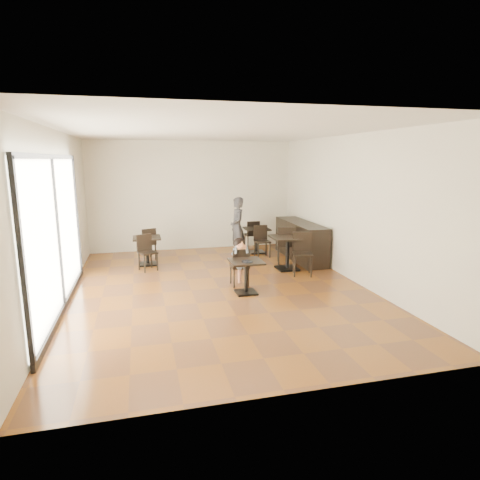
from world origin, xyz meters
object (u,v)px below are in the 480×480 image
object	(u,v)px
adult_patron	(237,227)
chair_left_b	(148,253)
chair_left_a	(147,244)
chair_mid_a	(286,245)
chair_mid_b	(303,254)
cafe_table_back	(257,240)
chair_back_b	(262,242)
cafe_table_left	(147,251)
cafe_table_mid	(287,253)
child_table	(246,277)
child	(239,262)
chair_back_a	(252,235)
child_chair	(239,267)

from	to	relation	value
adult_patron	chair_left_b	distance (m)	2.63
chair_left_a	chair_mid_a	bearing A→B (deg)	136.31
chair_mid_b	cafe_table_back	bearing A→B (deg)	116.28
adult_patron	chair_back_b	world-z (taller)	adult_patron
cafe_table_left	chair_back_b	size ratio (longest dim) A/B	0.83
cafe_table_mid	chair_mid_a	xyz separation A→B (m)	(0.17, 0.55, 0.08)
adult_patron	cafe_table_left	bearing A→B (deg)	-83.35
cafe_table_mid	chair_left_b	xyz separation A→B (m)	(-3.32, 0.74, 0.02)
chair_left_a	chair_left_b	size ratio (longest dim) A/B	1.00
cafe_table_back	chair_mid_a	distance (m)	1.42
adult_patron	child_table	bearing A→B (deg)	-11.32
cafe_table_back	chair_back_b	size ratio (longest dim) A/B	0.83
chair_mid_a	adult_patron	bearing A→B (deg)	-28.32
cafe_table_mid	chair_back_b	xyz separation A→B (m)	(-0.22, 1.36, 0.02)
chair_left_a	chair_back_b	xyz separation A→B (m)	(3.10, -0.48, -0.00)
child	chair_mid_b	xyz separation A→B (m)	(1.61, 0.40, -0.02)
cafe_table_mid	cafe_table_left	size ratio (longest dim) A/B	1.14
cafe_table_mid	cafe_table_left	distance (m)	3.56
adult_patron	chair_back_a	xyz separation A→B (m)	(0.65, 0.83, -0.39)
chair_mid_a	chair_back_b	xyz separation A→B (m)	(-0.39, 0.81, -0.06)
cafe_table_back	adult_patron	bearing A→B (deg)	-155.22
chair_mid_a	chair_left_b	size ratio (longest dim) A/B	1.14
chair_mid_b	chair_back_b	bearing A→B (deg)	118.79
adult_patron	chair_mid_b	distance (m)	2.42
child_chair	chair_left_b	size ratio (longest dim) A/B	0.94
chair_left_b	chair_back_b	world-z (taller)	chair_left_b
child_table	chair_back_a	distance (m)	4.13
child_chair	chair_mid_b	bearing A→B (deg)	-166.19
cafe_table_mid	chair_left_b	size ratio (longest dim) A/B	0.94
child_table	chair_mid_b	xyz separation A→B (m)	(1.61, 0.95, 0.15)
chair_left_b	cafe_table_back	bearing A→B (deg)	-2.65
chair_back_b	chair_left_a	bearing A→B (deg)	170.38
child	cafe_table_mid	xyz separation A→B (m)	(1.44, 0.95, -0.10)
chair_mid_a	child_chair	bearing A→B (deg)	60.24
cafe_table_back	chair_back_a	distance (m)	0.54
chair_back_b	adult_patron	bearing A→B (deg)	158.11
cafe_table_left	cafe_table_back	size ratio (longest dim) A/B	1.00
cafe_table_left	chair_mid_a	distance (m)	3.56
cafe_table_left	cafe_table_back	distance (m)	3.16
cafe_table_back	chair_mid_a	xyz separation A→B (m)	(0.39, -1.36, 0.13)
child_table	adult_patron	distance (m)	3.20
cafe_table_back	chair_left_b	bearing A→B (deg)	-159.27
cafe_table_left	chair_mid_b	distance (m)	3.94
cafe_table_mid	chair_back_a	distance (m)	2.45
child	chair_left_b	world-z (taller)	child
cafe_table_back	chair_left_b	size ratio (longest dim) A/B	0.83
adult_patron	cafe_table_mid	distance (m)	1.88
child_table	cafe_table_left	size ratio (longest dim) A/B	0.94
child_chair	chair_back_b	world-z (taller)	chair_back_b
adult_patron	cafe_table_back	bearing A→B (deg)	113.92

